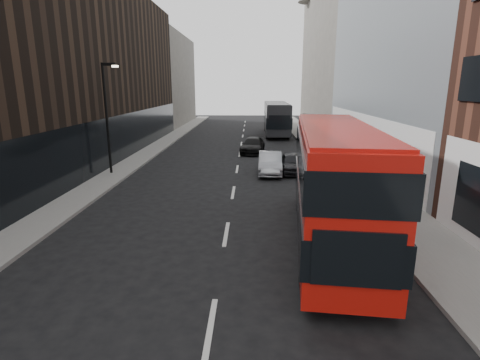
# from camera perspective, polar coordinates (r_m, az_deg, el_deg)

# --- Properties ---
(sidewalk_right) EXTENTS (3.00, 80.00, 0.15)m
(sidewalk_right) POSITION_cam_1_polar(r_m,az_deg,el_deg) (32.14, 13.41, 3.60)
(sidewalk_right) COLOR slate
(sidewalk_right) RESTS_ON ground
(sidewalk_left) EXTENTS (2.00, 80.00, 0.15)m
(sidewalk_left) POSITION_cam_1_polar(r_m,az_deg,el_deg) (32.72, -14.28, 3.73)
(sidewalk_left) COLOR slate
(sidewalk_left) RESTS_ON ground
(building_modern_block) EXTENTS (5.03, 22.00, 20.00)m
(building_modern_block) POSITION_cam_1_polar(r_m,az_deg,el_deg) (29.23, 24.47, 21.13)
(building_modern_block) COLOR #909499
(building_modern_block) RESTS_ON ground
(building_victorian) EXTENTS (6.50, 24.00, 21.00)m
(building_victorian) POSITION_cam_1_polar(r_m,az_deg,el_deg) (51.18, 14.12, 18.14)
(building_victorian) COLOR #625C56
(building_victorian) RESTS_ON ground
(building_left_mid) EXTENTS (5.00, 24.00, 14.00)m
(building_left_mid) POSITION_cam_1_polar(r_m,az_deg,el_deg) (38.07, -18.10, 15.37)
(building_left_mid) COLOR black
(building_left_mid) RESTS_ON ground
(building_left_far) EXTENTS (5.00, 20.00, 13.00)m
(building_left_far) POSITION_cam_1_polar(r_m,az_deg,el_deg) (59.28, -10.82, 14.65)
(building_left_far) COLOR #625C56
(building_left_far) RESTS_ON ground
(street_lamp) EXTENTS (1.06, 0.22, 7.00)m
(street_lamp) POSITION_cam_1_polar(r_m,az_deg,el_deg) (25.70, -19.56, 9.85)
(street_lamp) COLOR black
(street_lamp) RESTS_ON sidewalk_left
(red_bus) EXTENTS (3.69, 11.09, 4.41)m
(red_bus) POSITION_cam_1_polar(r_m,az_deg,el_deg) (14.12, 14.03, 0.17)
(red_bus) COLOR #B6120B
(red_bus) RESTS_ON ground
(grey_bus) EXTENTS (2.90, 11.83, 3.80)m
(grey_bus) POSITION_cam_1_polar(r_m,az_deg,el_deg) (45.73, 5.56, 9.44)
(grey_bus) COLOR black
(grey_bus) RESTS_ON ground
(car_a) EXTENTS (1.71, 3.98, 1.34)m
(car_a) POSITION_cam_1_polar(r_m,az_deg,el_deg) (25.71, 7.96, 2.62)
(car_a) COLOR black
(car_a) RESTS_ON ground
(car_b) EXTENTS (1.67, 4.39, 1.43)m
(car_b) POSITION_cam_1_polar(r_m,az_deg,el_deg) (25.26, 4.61, 2.61)
(car_b) COLOR #94969C
(car_b) RESTS_ON ground
(car_c) EXTENTS (2.41, 4.74, 1.32)m
(car_c) POSITION_cam_1_polar(r_m,az_deg,el_deg) (33.10, 1.97, 5.30)
(car_c) COLOR black
(car_c) RESTS_ON ground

